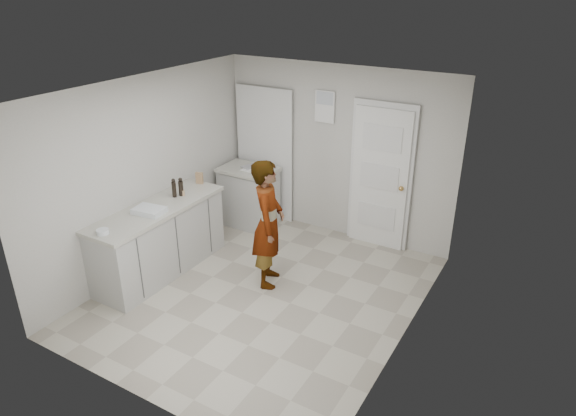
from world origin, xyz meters
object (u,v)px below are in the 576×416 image
Objects in this scene: cake_mix_box at (199,178)px; oil_cruet_b at (174,188)px; spice_jar at (183,193)px; person at (268,224)px; egg_bowl at (103,232)px; oil_cruet_a at (181,187)px; baking_dish at (149,211)px.

oil_cruet_b reaches higher than cake_mix_box.
cake_mix_box is 0.46m from spice_jar.
person is 1.40m from oil_cruet_b.
person is at bearing 44.66° from egg_bowl.
oil_cruet_a is at bearing 67.10° from person.
person is at bearing 5.21° from oil_cruet_b.
egg_bowl is at bearing -91.32° from oil_cruet_a.
spice_jar reaches higher than baking_dish.
baking_dish is (0.07, -0.54, -0.09)m from oil_cruet_b.
baking_dish is (0.09, -1.07, -0.05)m from cake_mix_box.
baking_dish is 0.68m from egg_bowl.
spice_jar is at bearing 53.99° from oil_cruet_b.
person reaches higher than oil_cruet_b.
cake_mix_box is at bearing 91.22° from egg_bowl.
egg_bowl is (-1.35, -1.34, 0.13)m from person.
oil_cruet_b is 1.22m from egg_bowl.
oil_cruet_b is 1.85× the size of egg_bowl.
oil_cruet_a is 0.62m from baking_dish.
oil_cruet_a is (-1.32, -0.05, 0.23)m from person.
baking_dish is at bearing -89.33° from spice_jar.
baking_dish is at bearing -82.38° from oil_cruet_b.
egg_bowl is at bearing -94.55° from baking_dish.
oil_cruet_b is at bearing -101.56° from cake_mix_box.
person is 1.32m from spice_jar.
oil_cruet_a is 1.82× the size of egg_bowl.
oil_cruet_a is at bearing -95.25° from cake_mix_box.
cake_mix_box is 0.63× the size of oil_cruet_b.
oil_cruet_a reaches higher than cake_mix_box.
baking_dish is at bearing 85.45° from egg_bowl.
cake_mix_box is 1.16× the size of egg_bowl.
spice_jar is 0.55× the size of egg_bowl.
oil_cruet_b reaches higher than egg_bowl.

